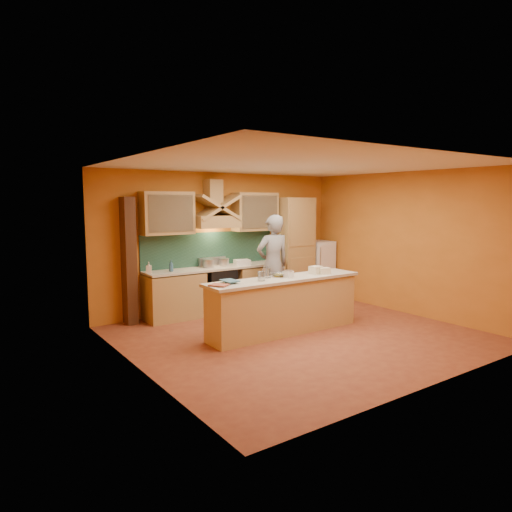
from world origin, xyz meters
TOP-DOWN VIEW (x-y plane):
  - floor at (0.00, 0.00)m, footprint 5.50×5.00m
  - ceiling at (0.00, 0.00)m, footprint 5.50×5.00m
  - wall_back at (0.00, 2.50)m, footprint 5.50×0.02m
  - wall_front at (0.00, -2.50)m, footprint 5.50×0.02m
  - wall_left at (-2.75, 0.00)m, footprint 0.02×5.00m
  - wall_right at (2.75, 0.00)m, footprint 0.02×5.00m
  - base_cabinet_left at (-1.25, 2.20)m, footprint 1.10×0.60m
  - base_cabinet_right at (0.65, 2.20)m, footprint 1.10×0.60m
  - counter_top at (-0.30, 2.20)m, footprint 3.00×0.62m
  - stove at (-0.30, 2.20)m, footprint 0.60×0.58m
  - backsplash at (-0.30, 2.48)m, footprint 3.00×0.03m
  - range_hood at (-0.30, 2.25)m, footprint 0.92×0.50m
  - hood_chimney at (-0.30, 2.35)m, footprint 0.30×0.30m
  - upper_cabinet_left at (-1.30, 2.33)m, footprint 1.00×0.35m
  - upper_cabinet_right at (0.70, 2.33)m, footprint 1.00×0.35m
  - pantry_column at (1.65, 2.20)m, footprint 0.80×0.60m
  - fridge at (2.40, 2.20)m, footprint 0.58×0.60m
  - trim_column_left at (-2.05, 2.35)m, footprint 0.20×0.30m
  - island_body at (-0.10, 0.30)m, footprint 2.80×0.55m
  - island_top at (-0.10, 0.30)m, footprint 2.90×0.62m
  - person at (0.55, 1.50)m, footprint 0.76×0.54m
  - pot_large at (-0.49, 2.22)m, footprint 0.22×0.22m
  - pot_small at (-0.13, 2.23)m, footprint 0.23×0.23m
  - soap_bottle_a at (-1.75, 2.17)m, footprint 0.13×0.13m
  - soap_bottle_b at (-1.32, 2.15)m, footprint 0.09×0.09m
  - bowl_back at (1.11, 2.21)m, footprint 0.26×0.26m
  - dish_rack at (0.25, 2.14)m, footprint 0.35×0.30m
  - book_lower at (-1.48, 0.22)m, footprint 0.32×0.34m
  - book_upper at (-1.23, 0.40)m, footprint 0.22×0.30m
  - jar_large at (-0.35, 0.47)m, footprint 0.16×0.16m
  - jar_small at (-0.60, 0.28)m, footprint 0.13×0.13m
  - kitchen_scale at (-0.03, 0.27)m, footprint 0.15×0.15m
  - mixing_bowl at (-0.10, 0.44)m, footprint 0.34×0.34m
  - cloth at (0.65, 0.34)m, footprint 0.27×0.24m
  - grocery_bag_a at (0.60, 0.30)m, footprint 0.24×0.21m
  - grocery_bag_b at (0.72, 0.20)m, footprint 0.22×0.19m

SIDE VIEW (x-z plane):
  - floor at x=0.00m, z-range -0.01..0.01m
  - base_cabinet_left at x=-1.25m, z-range 0.00..0.86m
  - base_cabinet_right at x=0.65m, z-range 0.00..0.86m
  - island_body at x=-0.10m, z-range 0.00..0.88m
  - stove at x=-0.30m, z-range 0.00..0.90m
  - fridge at x=2.40m, z-range 0.00..1.30m
  - counter_top at x=-0.30m, z-range 0.88..0.92m
  - island_top at x=-0.10m, z-range 0.90..0.95m
  - cloth at x=0.65m, z-range 0.94..0.96m
  - bowl_back at x=1.11m, z-range 0.92..0.99m
  - book_lower at x=-1.48m, z-range 0.94..0.97m
  - pot_small at x=-0.13m, z-range 0.90..1.05m
  - dish_rack at x=0.25m, z-range 0.92..1.03m
  - mixing_bowl at x=-0.10m, z-range 0.95..1.01m
  - book_upper at x=-1.23m, z-range 0.97..0.99m
  - person at x=0.55m, z-range 0.00..1.96m
  - pot_large at x=-0.49m, z-range 0.90..1.08m
  - kitchen_scale at x=-0.03m, z-range 0.95..1.06m
  - grocery_bag_b at x=0.72m, z-range 0.94..1.06m
  - grocery_bag_a at x=0.60m, z-range 0.94..1.08m
  - jar_small at x=-0.60m, z-range 0.95..1.09m
  - soap_bottle_a at x=-1.75m, z-range 0.92..1.13m
  - soap_bottle_b at x=-1.32m, z-range 0.92..1.14m
  - jar_large at x=-0.35m, z-range 0.94..1.12m
  - pantry_column at x=1.65m, z-range 0.00..2.30m
  - trim_column_left at x=-2.05m, z-range 0.00..2.30m
  - backsplash at x=-0.30m, z-range 0.90..1.60m
  - wall_back at x=0.00m, z-range 0.00..2.80m
  - wall_front at x=0.00m, z-range 0.00..2.80m
  - wall_left at x=-2.75m, z-range 0.00..2.80m
  - wall_right at x=2.75m, z-range 0.00..2.80m
  - range_hood at x=-0.30m, z-range 1.70..1.94m
  - upper_cabinet_left at x=-1.30m, z-range 1.60..2.40m
  - upper_cabinet_right at x=0.70m, z-range 1.60..2.40m
  - hood_chimney at x=-0.30m, z-range 2.15..2.65m
  - ceiling at x=0.00m, z-range 2.79..2.80m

